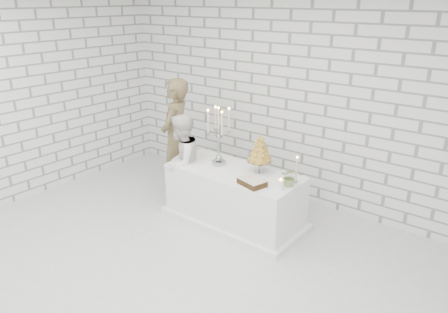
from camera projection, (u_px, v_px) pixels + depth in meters
ground at (168, 267)px, 4.90m from camera, size 6.00×5.00×0.01m
wall_back at (287, 99)px, 6.21m from camera, size 6.00×0.01×3.00m
wall_left at (14, 101)px, 6.12m from camera, size 0.01×5.00×3.00m
cake_table at (234, 196)px, 5.77m from camera, size 1.80×0.80×0.75m
groom at (176, 137)px, 6.49m from camera, size 0.64×0.77×1.79m
bride at (181, 163)px, 6.01m from camera, size 0.63×0.75×1.41m
candelabra at (219, 136)px, 5.70m from camera, size 0.38×0.38×0.80m
croquembouche at (260, 154)px, 5.50m from camera, size 0.37×0.37×0.50m
chocolate_cake at (252, 182)px, 5.19m from camera, size 0.37×0.30×0.08m
pillar_candle at (281, 185)px, 5.07m from camera, size 0.10×0.10×0.12m
extra_taper at (296, 170)px, 5.23m from camera, size 0.07×0.07×0.32m
flowers at (290, 177)px, 5.14m from camera, size 0.27×0.25×0.24m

